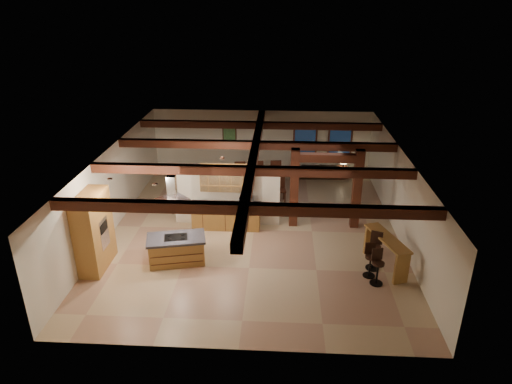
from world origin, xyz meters
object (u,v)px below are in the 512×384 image
(kitchen_island, at_px, (177,249))
(dining_table, at_px, (259,187))
(bar_counter, at_px, (386,247))
(sofa, at_px, (319,170))

(kitchen_island, xyz_separation_m, dining_table, (2.30, 5.38, -0.11))
(kitchen_island, distance_m, bar_counter, 6.44)
(kitchen_island, bearing_deg, dining_table, 66.85)
(dining_table, xyz_separation_m, bar_counter, (4.13, -5.32, 0.37))
(kitchen_island, distance_m, dining_table, 5.85)
(sofa, height_order, bar_counter, bar_counter)
(kitchen_island, xyz_separation_m, sofa, (4.93, 7.62, -0.13))
(dining_table, height_order, bar_counter, bar_counter)
(sofa, distance_m, bar_counter, 7.72)
(dining_table, height_order, sofa, dining_table)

